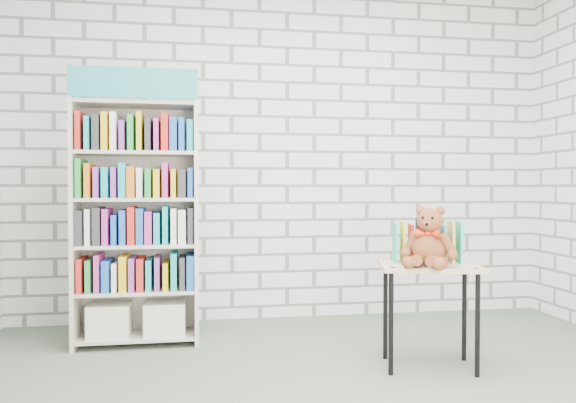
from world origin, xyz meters
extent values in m
cube|color=silver|center=(0.00, 2.00, 1.40)|extent=(4.50, 0.02, 2.80)
cube|color=beige|center=(-1.57, 1.35, 0.84)|extent=(0.03, 0.33, 1.69)
cube|color=beige|center=(-0.76, 1.35, 0.84)|extent=(0.03, 0.33, 1.69)
cube|color=beige|center=(-1.16, 1.50, 0.84)|extent=(0.84, 0.02, 1.69)
cube|color=teal|center=(-1.16, 1.20, 1.79)|extent=(0.84, 0.02, 0.21)
cube|color=beige|center=(-1.16, 1.35, 0.06)|extent=(0.79, 0.31, 0.02)
cube|color=beige|center=(-1.16, 1.35, 0.37)|extent=(0.79, 0.31, 0.02)
cube|color=beige|center=(-1.16, 1.35, 0.69)|extent=(0.79, 0.31, 0.02)
cube|color=beige|center=(-1.16, 1.35, 1.01)|extent=(0.79, 0.31, 0.02)
cube|color=beige|center=(-1.16, 1.35, 1.33)|extent=(0.79, 0.31, 0.02)
cube|color=beige|center=(-1.16, 1.35, 1.67)|extent=(0.79, 0.31, 0.02)
cube|color=silver|center=(-1.35, 1.35, 0.18)|extent=(0.28, 0.27, 0.22)
cube|color=silver|center=(-0.98, 1.35, 0.18)|extent=(0.28, 0.27, 0.22)
cube|color=orange|center=(-1.16, 1.34, 0.50)|extent=(0.79, 0.27, 0.22)
cube|color=#BF338C|center=(-1.16, 1.34, 0.82)|extent=(0.79, 0.27, 0.22)
cube|color=#19A5B2|center=(-1.16, 1.34, 1.14)|extent=(0.79, 0.27, 0.22)
cube|color=white|center=(-1.16, 1.34, 1.45)|extent=(0.79, 0.27, 0.22)
cube|color=tan|center=(0.63, 0.54, 0.61)|extent=(0.66, 0.53, 0.03)
cylinder|color=black|center=(0.36, 0.44, 0.30)|extent=(0.03, 0.03, 0.60)
cylinder|color=black|center=(0.43, 0.75, 0.30)|extent=(0.03, 0.03, 0.60)
cylinder|color=black|center=(0.84, 0.33, 0.30)|extent=(0.03, 0.03, 0.60)
cylinder|color=black|center=(0.91, 0.63, 0.30)|extent=(0.03, 0.03, 0.60)
cylinder|color=black|center=(0.37, 0.45, 0.63)|extent=(0.04, 0.04, 0.01)
cylinder|color=black|center=(0.83, 0.34, 0.63)|extent=(0.04, 0.04, 0.01)
cube|color=#2BBCAA|center=(0.46, 0.68, 0.75)|extent=(0.05, 0.18, 0.24)
cube|color=yellow|center=(0.51, 0.66, 0.75)|extent=(0.05, 0.18, 0.24)
cube|color=red|center=(0.56, 0.65, 0.75)|extent=(0.05, 0.18, 0.24)
cube|color=black|center=(0.61, 0.64, 0.75)|extent=(0.05, 0.18, 0.24)
cube|color=white|center=(0.66, 0.63, 0.75)|extent=(0.05, 0.18, 0.24)
cube|color=#D16425|center=(0.70, 0.62, 0.75)|extent=(0.05, 0.18, 0.24)
cube|color=teal|center=(0.75, 0.61, 0.75)|extent=(0.05, 0.18, 0.24)
cube|color=#EAB64E|center=(0.80, 0.60, 0.75)|extent=(0.05, 0.18, 0.24)
cube|color=#2BBCAA|center=(0.85, 0.58, 0.75)|extent=(0.05, 0.18, 0.24)
ellipsoid|color=brown|center=(0.61, 0.47, 0.73)|extent=(0.21, 0.18, 0.21)
sphere|color=brown|center=(0.60, 0.47, 0.90)|extent=(0.15, 0.15, 0.15)
sphere|color=brown|center=(0.57, 0.51, 0.96)|extent=(0.06, 0.06, 0.06)
sphere|color=brown|center=(0.66, 0.45, 0.96)|extent=(0.06, 0.06, 0.06)
sphere|color=brown|center=(0.57, 0.42, 0.88)|extent=(0.06, 0.06, 0.06)
sphere|color=black|center=(0.55, 0.43, 0.92)|extent=(0.02, 0.02, 0.02)
sphere|color=black|center=(0.59, 0.40, 0.92)|extent=(0.02, 0.02, 0.02)
sphere|color=black|center=(0.55, 0.39, 0.88)|extent=(0.02, 0.02, 0.02)
cylinder|color=brown|center=(0.51, 0.52, 0.76)|extent=(0.10, 0.12, 0.15)
cylinder|color=brown|center=(0.68, 0.39, 0.76)|extent=(0.13, 0.07, 0.15)
sphere|color=brown|center=(0.47, 0.52, 0.70)|extent=(0.06, 0.06, 0.06)
sphere|color=brown|center=(0.70, 0.36, 0.70)|extent=(0.06, 0.06, 0.06)
cylinder|color=brown|center=(0.50, 0.42, 0.67)|extent=(0.11, 0.17, 0.08)
cylinder|color=brown|center=(0.60, 0.35, 0.67)|extent=(0.17, 0.15, 0.08)
sphere|color=brown|center=(0.44, 0.38, 0.66)|extent=(0.07, 0.07, 0.07)
sphere|color=brown|center=(0.58, 0.28, 0.66)|extent=(0.07, 0.07, 0.07)
cone|color=red|center=(0.54, 0.44, 0.82)|extent=(0.08, 0.08, 0.06)
cone|color=red|center=(0.60, 0.40, 0.82)|extent=(0.08, 0.08, 0.06)
sphere|color=red|center=(0.57, 0.42, 0.82)|extent=(0.03, 0.03, 0.03)
camera|label=1|loc=(-0.77, -2.66, 1.09)|focal=35.00mm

